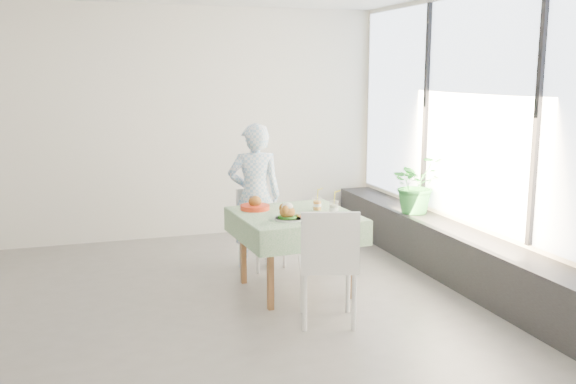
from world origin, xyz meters
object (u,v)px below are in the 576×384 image
object	(u,v)px
juice_cup_orange	(317,204)
main_dish	(289,214)
chair_far	(261,243)
chair_near	(327,287)
potted_plant	(416,184)
cafe_table	(295,243)
diner	(255,196)

from	to	relation	value
juice_cup_orange	main_dish	bearing A→B (deg)	-141.35
chair_far	chair_near	size ratio (longest dim) A/B	0.86
juice_cup_orange	potted_plant	xyz separation A→B (m)	(1.37, 0.57, 0.02)
cafe_table	potted_plant	distance (m)	1.77
juice_cup_orange	cafe_table	bearing A→B (deg)	-163.84
chair_near	main_dish	bearing A→B (deg)	103.35
cafe_table	juice_cup_orange	bearing A→B (deg)	16.16
diner	main_dish	distance (m)	1.06
chair_far	chair_near	distance (m)	1.64
potted_plant	juice_cup_orange	bearing A→B (deg)	-157.38
chair_near	main_dish	distance (m)	0.78
chair_far	potted_plant	xyz separation A→B (m)	(1.70, -0.18, 0.57)
main_dish	chair_near	bearing A→B (deg)	-76.65
main_dish	diner	bearing A→B (deg)	91.32
main_dish	chair_far	bearing A→B (deg)	87.80
potted_plant	chair_far	bearing A→B (deg)	173.90
cafe_table	chair_near	distance (m)	0.83
main_dish	cafe_table	bearing A→B (deg)	60.16
cafe_table	chair_far	world-z (taller)	chair_far
diner	juice_cup_orange	size ratio (longest dim) A/B	6.38
main_dish	juice_cup_orange	size ratio (longest dim) A/B	1.26
cafe_table	main_dish	xyz separation A→B (m)	(-0.13, -0.23, 0.33)
chair_near	juice_cup_orange	xyz separation A→B (m)	(0.24, 0.88, 0.50)
chair_near	diner	world-z (taller)	diner
chair_near	cafe_table	bearing A→B (deg)	90.43
cafe_table	chair_near	world-z (taller)	chair_near
chair_near	potted_plant	xyz separation A→B (m)	(1.61, 1.45, 0.52)
diner	juice_cup_orange	distance (m)	0.86
juice_cup_orange	potted_plant	size ratio (longest dim) A/B	0.37
main_dish	potted_plant	size ratio (longest dim) A/B	0.47
chair_far	main_dish	size ratio (longest dim) A/B	2.75
cafe_table	chair_far	bearing A→B (deg)	96.34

